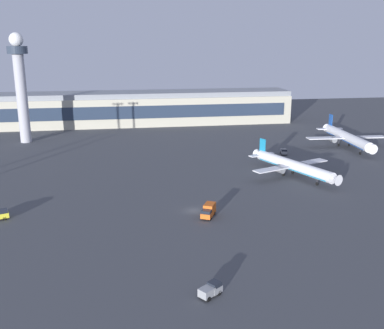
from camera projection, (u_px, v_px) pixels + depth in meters
The scene contains 8 objects.
ground_plane at pixel (194, 211), 112.50m from camera, with size 416.00×416.00×0.00m, color #424449.
terminal_building at pixel (97, 109), 224.66m from camera, with size 196.11×22.40×16.40m.
control_tower at pixel (20, 81), 182.23m from camera, with size 8.00×8.00×44.44m.
airplane_mid_apron at pixel (292, 166), 140.10m from camera, with size 27.52×34.90×9.34m.
airplane_taxiway_distant at pixel (347, 137), 178.53m from camera, with size 32.20×41.38×10.61m.
catering_truck at pixel (209, 211), 108.25m from camera, with size 4.68×6.10×3.05m.
cargo_loader at pixel (284, 151), 167.91m from camera, with size 2.71×4.44×2.25m.
baggage_tractor at pixel (211, 290), 74.55m from camera, with size 4.50×4.03×2.25m.
Camera 1 is at (-17.60, -103.89, 41.08)m, focal length 42.01 mm.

